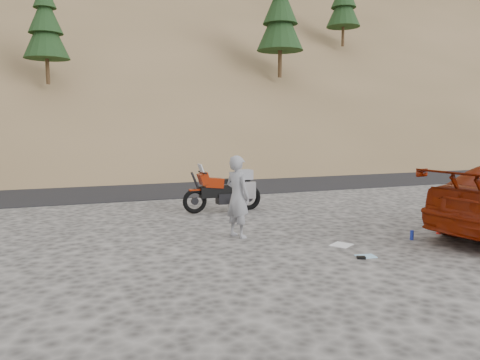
% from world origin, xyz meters
% --- Properties ---
extents(ground, '(140.00, 140.00, 0.00)m').
position_xyz_m(ground, '(0.00, 0.00, 0.00)').
color(ground, '#3E3C3A').
rests_on(ground, ground).
extents(road, '(120.00, 7.00, 0.05)m').
position_xyz_m(road, '(0.00, 9.00, 0.00)').
color(road, black).
rests_on(road, ground).
extents(hillside, '(120.00, 73.00, 46.72)m').
position_xyz_m(hillside, '(-0.05, 40.88, 11.08)').
color(hillside, brown).
rests_on(hillside, ground).
extents(motorcycle, '(2.26, 0.68, 1.34)m').
position_xyz_m(motorcycle, '(0.60, 2.90, 0.57)').
color(motorcycle, black).
rests_on(motorcycle, ground).
extents(man, '(0.62, 0.74, 1.72)m').
position_xyz_m(man, '(-0.17, -0.02, 0.00)').
color(man, gray).
rests_on(man, ground).
extents(gear_white_cloth, '(0.52, 0.50, 0.01)m').
position_xyz_m(gear_white_cloth, '(1.48, -1.39, 0.01)').
color(gear_white_cloth, white).
rests_on(gear_white_cloth, ground).
extents(gear_bottle, '(0.09, 0.09, 0.20)m').
position_xyz_m(gear_bottle, '(3.08, -1.53, 0.10)').
color(gear_bottle, navy).
rests_on(gear_bottle, ground).
extents(gear_funnel, '(0.13, 0.13, 0.15)m').
position_xyz_m(gear_funnel, '(4.01, -1.30, 0.08)').
color(gear_funnel, red).
rests_on(gear_funnel, ground).
extents(gear_glove_a, '(0.18, 0.16, 0.04)m').
position_xyz_m(gear_glove_a, '(1.29, -2.32, 0.02)').
color(gear_glove_a, black).
rests_on(gear_glove_a, ground).
extents(gear_blue_cloth, '(0.37, 0.30, 0.01)m').
position_xyz_m(gear_blue_cloth, '(1.44, -2.24, 0.01)').
color(gear_blue_cloth, '#98CDEC').
rests_on(gear_blue_cloth, ground).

